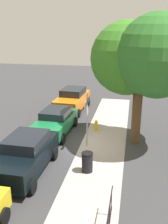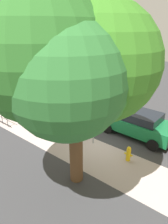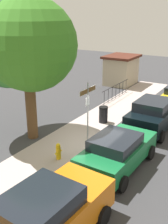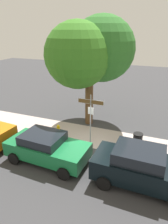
% 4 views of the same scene
% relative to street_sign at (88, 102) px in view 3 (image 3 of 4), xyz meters
% --- Properties ---
extents(ground_plane, '(60.00, 60.00, 0.00)m').
position_rel_street_sign_xyz_m(ground_plane, '(-0.29, -0.40, -2.13)').
color(ground_plane, '#38383A').
extents(sidewalk_strip, '(24.00, 2.60, 0.00)m').
position_rel_street_sign_xyz_m(sidewalk_strip, '(1.71, 0.90, -2.13)').
color(sidewalk_strip, '#B1A29C').
rests_on(sidewalk_strip, ground_plane).
extents(street_sign, '(1.49, 0.07, 3.11)m').
position_rel_street_sign_xyz_m(street_sign, '(0.00, 0.00, 0.00)').
color(street_sign, '#9EA0A5').
rests_on(street_sign, ground_plane).
extents(shade_tree, '(5.41, 5.89, 7.38)m').
position_rel_street_sign_xyz_m(shade_tree, '(-1.21, 3.03, 2.73)').
color(shade_tree, brown).
rests_on(shade_tree, ground_plane).
extents(car_orange, '(4.61, 2.35, 1.78)m').
position_rel_street_sign_xyz_m(car_orange, '(-6.34, -2.36, -1.22)').
color(car_orange, orange).
rests_on(car_orange, ground_plane).
extents(car_green, '(4.30, 2.23, 1.52)m').
position_rel_street_sign_xyz_m(car_green, '(-1.53, -2.36, -1.33)').
color(car_green, '#176C38').
rests_on(car_green, ground_plane).
extents(car_black, '(4.42, 2.17, 1.77)m').
position_rel_street_sign_xyz_m(car_black, '(3.27, -2.36, -1.23)').
color(car_black, black).
rests_on(car_black, ground_plane).
extents(iron_fence, '(4.50, 0.04, 1.07)m').
position_rel_street_sign_xyz_m(iron_fence, '(7.44, 1.90, -1.56)').
color(iron_fence, black).
rests_on(iron_fence, ground_plane).
extents(utility_shed, '(3.28, 2.60, 2.60)m').
position_rel_street_sign_xyz_m(utility_shed, '(11.69, 3.40, -0.80)').
color(utility_shed, tan).
rests_on(utility_shed, ground_plane).
extents(fire_hydrant, '(0.42, 0.22, 0.78)m').
position_rel_street_sign_xyz_m(fire_hydrant, '(-2.26, 0.20, -1.74)').
color(fire_hydrant, yellow).
rests_on(fire_hydrant, ground_plane).
extents(trash_bin, '(0.55, 0.55, 0.98)m').
position_rel_street_sign_xyz_m(trash_bin, '(2.69, 0.50, -1.63)').
color(trash_bin, black).
rests_on(trash_bin, ground_plane).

